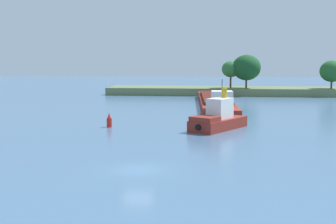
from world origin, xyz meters
TOP-DOWN VIEW (x-y plane):
  - ground_plane at (0.00, 0.00)m, footprint 400.00×400.00m
  - treeline_island at (27.69, 79.84)m, footprint 85.30×12.50m
  - tugboat at (6.29, 22.15)m, footprint 7.66×9.80m
  - cargo_barge at (5.59, 51.35)m, footprint 8.58×40.85m
  - channel_buoy_red at (-8.02, 22.41)m, footprint 0.70×0.70m

SIDE VIEW (x-z plane):
  - ground_plane at x=0.00m, z-range 0.00..0.00m
  - channel_buoy_red at x=-8.02m, z-range -0.14..1.76m
  - cargo_barge at x=5.59m, z-range -2.00..3.91m
  - tugboat at x=6.29m, z-range -1.25..3.93m
  - treeline_island at x=27.69m, z-range -2.04..8.32m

